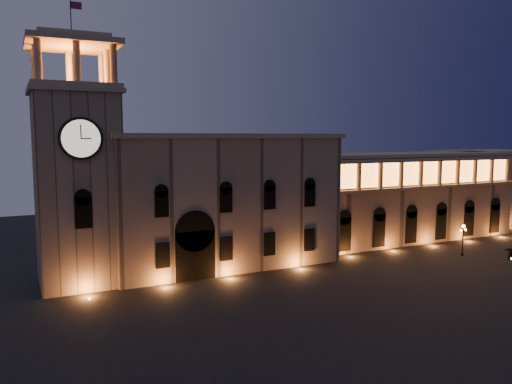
% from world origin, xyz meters
% --- Properties ---
extents(ground, '(160.00, 160.00, 0.00)m').
position_xyz_m(ground, '(0.00, 0.00, 0.00)').
color(ground, black).
rests_on(ground, ground).
extents(government_building, '(30.80, 12.80, 17.60)m').
position_xyz_m(government_building, '(-2.08, 21.93, 8.77)').
color(government_building, '#846A56').
rests_on(government_building, ground).
extents(clock_tower, '(9.80, 9.80, 32.40)m').
position_xyz_m(clock_tower, '(-20.50, 20.98, 12.50)').
color(clock_tower, '#846A56').
rests_on(clock_tower, ground).
extents(colonnade_wing, '(40.60, 11.50, 14.50)m').
position_xyz_m(colonnade_wing, '(32.00, 23.92, 7.33)').
color(colonnade_wing, '#7E6551').
rests_on(colonnade_wing, ground).
extents(secondary_building, '(20.00, 12.00, 14.00)m').
position_xyz_m(secondary_building, '(58.00, 30.00, 7.00)').
color(secondary_building, '#7E6551').
rests_on(secondary_building, ground).
extents(street_lamp_near, '(1.57, 0.48, 4.54)m').
position_xyz_m(street_lamp_near, '(31.09, 10.88, 2.71)').
color(street_lamp_near, black).
rests_on(street_lamp_near, ground).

